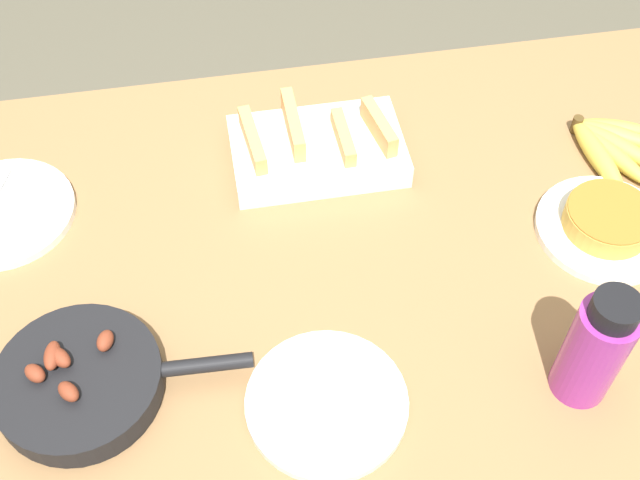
% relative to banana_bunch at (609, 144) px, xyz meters
% --- Properties ---
extents(ground_plane, '(14.00, 14.00, 0.00)m').
position_rel_banana_bunch_xyz_m(ground_plane, '(-0.59, -0.14, -0.80)').
color(ground_plane, '#565142').
extents(dining_table, '(1.62, 0.98, 0.78)m').
position_rel_banana_bunch_xyz_m(dining_table, '(-0.59, -0.14, -0.12)').
color(dining_table, olive).
rests_on(dining_table, ground_plane).
extents(banana_bunch, '(0.16, 0.20, 0.04)m').
position_rel_banana_bunch_xyz_m(banana_bunch, '(0.00, 0.00, 0.00)').
color(banana_bunch, gold).
rests_on(banana_bunch, dining_table).
extents(melon_tray, '(0.32, 0.20, 0.10)m').
position_rel_banana_bunch_xyz_m(melon_tray, '(-0.55, 0.07, 0.01)').
color(melon_tray, silver).
rests_on(melon_tray, dining_table).
extents(skillet, '(0.39, 0.25, 0.08)m').
position_rel_banana_bunch_xyz_m(skillet, '(-0.98, -0.35, 0.01)').
color(skillet, black).
rests_on(skillet, dining_table).
extents(frittata_plate_center, '(0.24, 0.24, 0.06)m').
position_rel_banana_bunch_xyz_m(frittata_plate_center, '(-0.08, -0.19, 0.00)').
color(frittata_plate_center, silver).
rests_on(frittata_plate_center, dining_table).
extents(empty_plate_near_front, '(0.25, 0.25, 0.02)m').
position_rel_banana_bunch_xyz_m(empty_plate_near_front, '(-0.63, -0.44, -0.01)').
color(empty_plate_near_front, silver).
rests_on(empty_plate_near_front, dining_table).
extents(empty_plate_far_left, '(0.25, 0.25, 0.02)m').
position_rel_banana_bunch_xyz_m(empty_plate_far_left, '(-1.13, 0.03, -0.01)').
color(empty_plate_far_left, silver).
rests_on(empty_plate_far_left, dining_table).
extents(water_bottle, '(0.09, 0.09, 0.22)m').
position_rel_banana_bunch_xyz_m(water_bottle, '(-0.24, -0.47, 0.09)').
color(water_bottle, '#992D89').
rests_on(water_bottle, dining_table).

